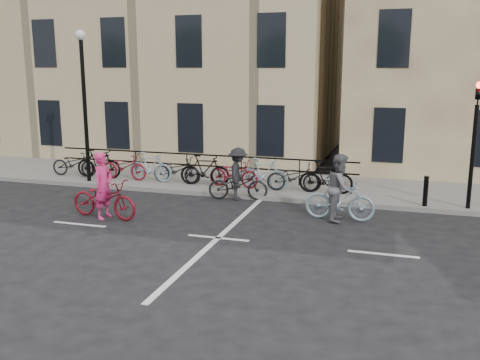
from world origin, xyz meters
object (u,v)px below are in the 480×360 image
(cyclist_grey, at_px, (340,194))
(cyclist_dark, at_px, (238,179))
(lamp_post, at_px, (84,87))
(cyclist_pink, at_px, (104,196))
(traffic_light, at_px, (475,130))

(cyclist_grey, height_order, cyclist_dark, cyclist_grey)
(lamp_post, distance_m, cyclist_grey, 9.78)
(cyclist_pink, xyz_separation_m, cyclist_grey, (6.37, 1.73, 0.10))
(cyclist_dark, bearing_deg, lamp_post, 72.63)
(cyclist_pink, distance_m, cyclist_dark, 4.32)
(lamp_post, xyz_separation_m, cyclist_pink, (2.82, -3.62, -2.84))
(lamp_post, relative_size, cyclist_grey, 2.71)
(traffic_light, bearing_deg, cyclist_grey, -152.33)
(cyclist_pink, bearing_deg, lamp_post, 44.60)
(lamp_post, distance_m, cyclist_dark, 6.47)
(traffic_light, height_order, lamp_post, lamp_post)
(lamp_post, relative_size, cyclist_dark, 2.65)
(traffic_light, xyz_separation_m, lamp_post, (-12.70, 0.06, 1.04))
(traffic_light, distance_m, cyclist_grey, 4.31)
(lamp_post, distance_m, cyclist_pink, 5.40)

